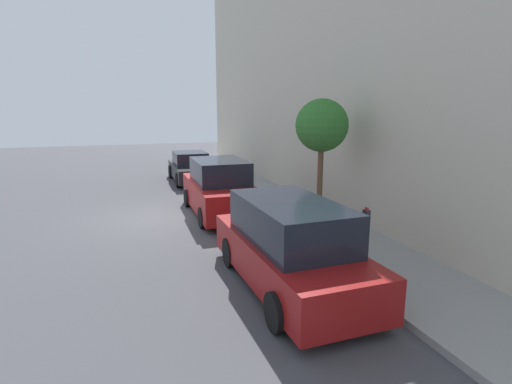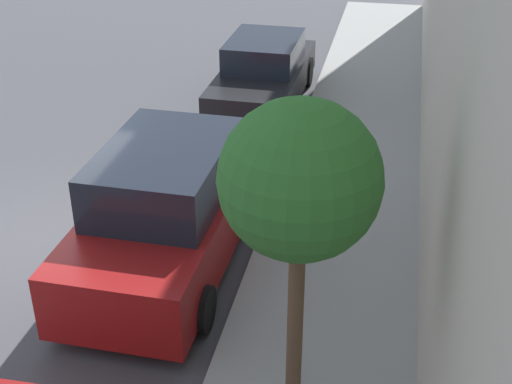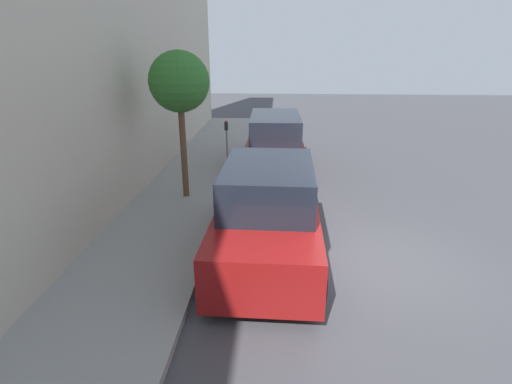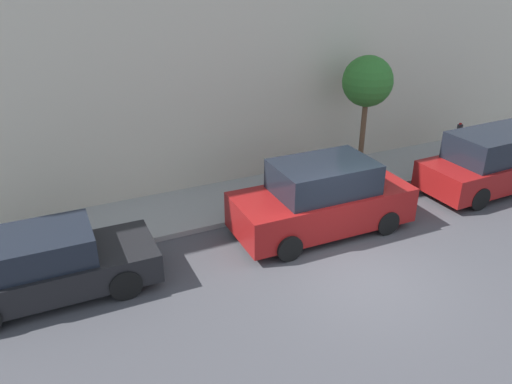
% 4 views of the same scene
% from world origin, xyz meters
% --- Properties ---
extents(ground_plane, '(60.00, 60.00, 0.00)m').
position_xyz_m(ground_plane, '(0.00, 0.00, 0.00)').
color(ground_plane, '#424247').
extents(sidewalk, '(2.55, 32.00, 0.15)m').
position_xyz_m(sidewalk, '(4.77, 0.00, 0.07)').
color(sidewalk, gray).
rests_on(sidewalk, ground_plane).
extents(parked_suv_second, '(2.08, 4.83, 1.98)m').
position_xyz_m(parked_suv_second, '(2.26, -0.23, 0.93)').
color(parked_suv_second, maroon).
rests_on(parked_suv_second, ground_plane).
extents(parked_sedan_third, '(1.92, 4.52, 1.54)m').
position_xyz_m(parked_sedan_third, '(2.37, 6.60, 0.72)').
color(parked_sedan_third, black).
rests_on(parked_sedan_third, ground_plane).
extents(street_tree, '(1.57, 1.57, 3.90)m').
position_xyz_m(street_tree, '(4.66, -3.23, 3.23)').
color(street_tree, brown).
rests_on(street_tree, sidewalk).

